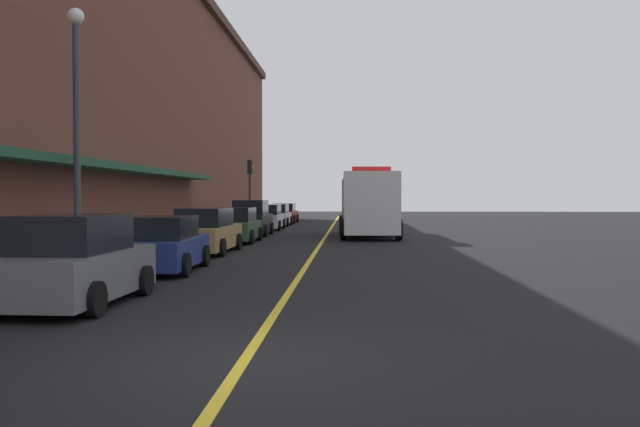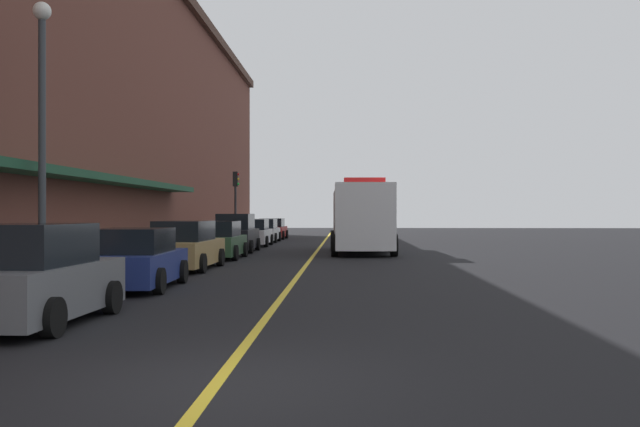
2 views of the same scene
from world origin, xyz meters
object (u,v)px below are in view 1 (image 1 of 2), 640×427
(parked_car_5, at_px, (267,218))
(box_truck, at_px, (368,204))
(parked_car_6, at_px, (276,216))
(parking_meter_1, at_px, (253,211))
(parked_car_0, at_px, (74,263))
(parked_car_1, at_px, (161,245))
(parked_car_3, at_px, (235,226))
(parked_car_4, at_px, (251,219))
(parked_car_2, at_px, (206,232))
(parking_meter_0, at_px, (28,246))
(parking_meter_2, at_px, (108,234))
(traffic_light_near, at_px, (250,180))
(street_lamp_left, at_px, (77,110))
(parked_car_7, at_px, (284,214))

(parked_car_5, xyz_separation_m, box_truck, (6.14, -6.40, 0.92))
(parked_car_6, distance_m, parking_meter_1, 2.02)
(parked_car_0, xyz_separation_m, box_truck, (6.16, 22.19, 0.85))
(parked_car_1, height_order, parked_car_3, parked_car_3)
(parked_car_0, distance_m, parked_car_1, 5.74)
(parked_car_4, height_order, parking_meter_1, parked_car_4)
(parked_car_2, distance_m, parking_meter_0, 10.85)
(parking_meter_0, bearing_deg, parking_meter_2, 90.00)
(parking_meter_2, bearing_deg, parked_car_3, 83.22)
(parking_meter_2, relative_size, traffic_light_near, 0.31)
(box_truck, bearing_deg, parking_meter_0, -21.18)
(parked_car_2, height_order, traffic_light_near, traffic_light_near)
(parked_car_4, relative_size, parked_car_6, 0.97)
(parking_meter_0, bearing_deg, street_lamp_left, 98.69)
(parked_car_4, distance_m, parking_meter_0, 21.54)
(parked_car_0, relative_size, parked_car_1, 0.97)
(parking_meter_2, xyz_separation_m, traffic_light_near, (0.06, 25.08, 2.10))
(parked_car_5, height_order, traffic_light_near, traffic_light_near)
(parked_car_7, bearing_deg, parking_meter_1, 169.06)
(parked_car_1, relative_size, parked_car_6, 0.97)
(parked_car_0, bearing_deg, parked_car_2, 1.45)
(parked_car_1, relative_size, parking_meter_1, 3.26)
(parked_car_1, relative_size, parking_meter_2, 3.26)
(parked_car_3, relative_size, parked_car_5, 0.93)
(box_truck, bearing_deg, parking_meter_1, -145.25)
(parked_car_4, bearing_deg, parked_car_5, -0.25)
(parked_car_6, distance_m, parked_car_7, 5.35)
(parked_car_0, height_order, parked_car_4, parked_car_4)
(parked_car_6, bearing_deg, box_truck, -151.94)
(parked_car_6, height_order, street_lamp_left, street_lamp_left)
(parking_meter_1, height_order, traffic_light_near, traffic_light_near)
(parked_car_6, bearing_deg, parking_meter_2, 177.47)
(parked_car_5, distance_m, parking_meter_2, 23.12)
(parking_meter_2, height_order, traffic_light_near, traffic_light_near)
(parked_car_5, xyz_separation_m, parked_car_6, (-0.06, 5.32, -0.02))
(parked_car_2, bearing_deg, traffic_light_near, 4.88)
(parked_car_0, height_order, box_truck, box_truck)
(parked_car_3, relative_size, parking_meter_2, 3.14)
(parked_car_3, bearing_deg, traffic_light_near, 6.21)
(box_truck, height_order, parking_meter_0, box_truck)
(parked_car_4, bearing_deg, parking_meter_2, 175.36)
(parking_meter_0, relative_size, street_lamp_left, 0.19)
(parked_car_2, relative_size, parking_meter_0, 3.67)
(parking_meter_0, distance_m, parking_meter_1, 31.48)
(parked_car_6, relative_size, parking_meter_0, 3.36)
(parked_car_7, relative_size, parking_meter_2, 3.21)
(parked_car_3, distance_m, parked_car_4, 5.14)
(parked_car_5, relative_size, parking_meter_1, 3.39)
(parked_car_0, bearing_deg, parking_meter_0, 56.46)
(parked_car_4, bearing_deg, parked_car_3, -179.70)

